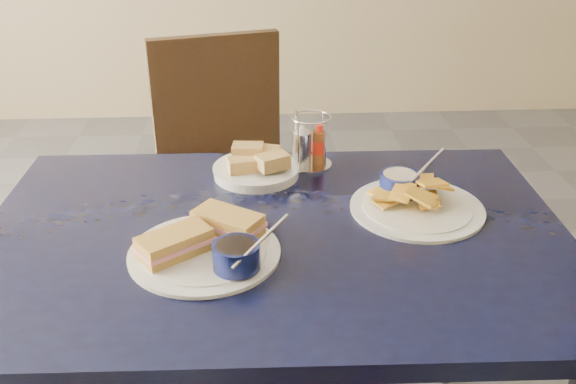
{
  "coord_description": "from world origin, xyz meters",
  "views": [
    {
      "loc": [
        -0.07,
        -1.41,
        1.44
      ],
      "look_at": [
        -0.01,
        -0.21,
        0.82
      ],
      "focal_mm": 40.0,
      "sensor_mm": 36.0,
      "label": 1
    }
  ],
  "objects": [
    {
      "name": "dining_table",
      "position": [
        -0.04,
        -0.25,
        0.69
      ],
      "size": [
        1.25,
        0.85,
        0.75
      ],
      "color": "black",
      "rests_on": "ground"
    },
    {
      "name": "chair_far",
      "position": [
        -0.16,
        0.61,
        0.54
      ],
      "size": [
        0.54,
        0.53,
        0.94
      ],
      "color": "black",
      "rests_on": "ground"
    },
    {
      "name": "sandwich_plate",
      "position": [
        -0.17,
        -0.33,
        0.77
      ],
      "size": [
        0.32,
        0.3,
        0.12
      ],
      "color": "white",
      "rests_on": "dining_table"
    },
    {
      "name": "plantain_plate",
      "position": [
        0.27,
        -0.16,
        0.77
      ],
      "size": [
        0.3,
        0.3,
        0.12
      ],
      "color": "white",
      "rests_on": "dining_table"
    },
    {
      "name": "bread_basket",
      "position": [
        -0.07,
        0.02,
        0.77
      ],
      "size": [
        0.21,
        0.21,
        0.07
      ],
      "color": "white",
      "rests_on": "dining_table"
    },
    {
      "name": "condiment_caddy",
      "position": [
        0.06,
        0.08,
        0.81
      ],
      "size": [
        0.11,
        0.11,
        0.14
      ],
      "color": "silver",
      "rests_on": "dining_table"
    }
  ]
}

